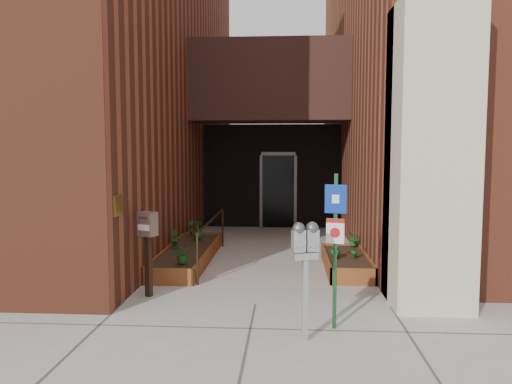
# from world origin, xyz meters

# --- Properties ---
(ground) EXTENTS (80.00, 80.00, 0.00)m
(ground) POSITION_xyz_m (0.00, 0.00, 0.00)
(ground) COLOR #9E9991
(ground) RESTS_ON ground
(architecture) EXTENTS (20.00, 14.60, 10.00)m
(architecture) POSITION_xyz_m (-0.18, 6.89, 4.98)
(architecture) COLOR brown
(architecture) RESTS_ON ground
(planter_left) EXTENTS (0.90, 3.60, 0.30)m
(planter_left) POSITION_xyz_m (-1.55, 2.70, 0.13)
(planter_left) COLOR brown
(planter_left) RESTS_ON ground
(planter_right) EXTENTS (0.80, 2.20, 0.30)m
(planter_right) POSITION_xyz_m (1.60, 2.20, 0.13)
(planter_right) COLOR brown
(planter_right) RESTS_ON ground
(handrail) EXTENTS (0.04, 3.34, 0.90)m
(handrail) POSITION_xyz_m (-1.05, 2.65, 0.75)
(handrail) COLOR black
(handrail) RESTS_ON ground
(parking_meter) EXTENTS (0.34, 0.21, 1.46)m
(parking_meter) POSITION_xyz_m (0.69, -1.36, 1.13)
(parking_meter) COLOR #B0B0B3
(parking_meter) RESTS_ON ground
(sign_post) EXTENTS (0.27, 0.09, 2.01)m
(sign_post) POSITION_xyz_m (1.08, -0.92, 1.24)
(sign_post) COLOR #14391D
(sign_post) RESTS_ON ground
(payment_dropbox) EXTENTS (0.32, 0.29, 1.34)m
(payment_dropbox) POSITION_xyz_m (-1.70, 0.31, 0.96)
(payment_dropbox) COLOR black
(payment_dropbox) RESTS_ON ground
(shrub_left_a) EXTENTS (0.42, 0.42, 0.34)m
(shrub_left_a) POSITION_xyz_m (-1.37, 1.35, 0.47)
(shrub_left_a) COLOR #1B5518
(shrub_left_a) RESTS_ON planter_left
(shrub_left_b) EXTENTS (0.26, 0.26, 0.34)m
(shrub_left_b) POSITION_xyz_m (-1.85, 2.74, 0.47)
(shrub_left_b) COLOR #1F5618
(shrub_left_b) RESTS_ON planter_left
(shrub_left_c) EXTENTS (0.31, 0.31, 0.41)m
(shrub_left_c) POSITION_xyz_m (-1.52, 3.62, 0.50)
(shrub_left_c) COLOR #17531D
(shrub_left_c) RESTS_ON planter_left
(shrub_left_d) EXTENTS (0.24, 0.24, 0.32)m
(shrub_left_d) POSITION_xyz_m (-1.80, 4.30, 0.46)
(shrub_left_d) COLOR #1A5E1D
(shrub_left_d) RESTS_ON planter_left
(shrub_right_a) EXTENTS (0.20, 0.20, 0.34)m
(shrub_right_a) POSITION_xyz_m (1.37, 1.99, 0.47)
(shrub_right_a) COLOR #194E16
(shrub_right_a) RESTS_ON planter_right
(shrub_right_b) EXTENTS (0.27, 0.27, 0.38)m
(shrub_right_b) POSITION_xyz_m (1.73, 2.01, 0.49)
(shrub_right_b) COLOR #17511A
(shrub_right_b) RESTS_ON planter_right
(shrub_right_c) EXTENTS (0.28, 0.28, 0.31)m
(shrub_right_c) POSITION_xyz_m (1.85, 3.10, 0.45)
(shrub_right_c) COLOR #1F5D1A
(shrub_right_c) RESTS_ON planter_right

